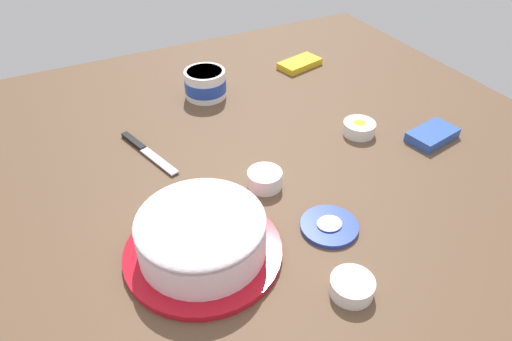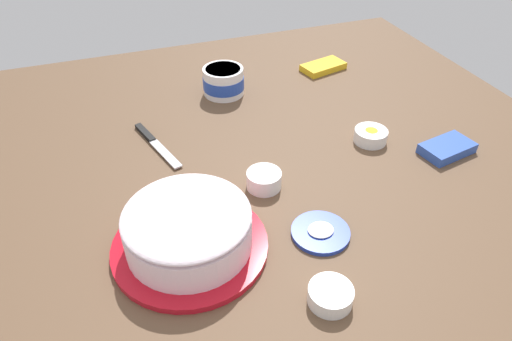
% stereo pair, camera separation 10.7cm
% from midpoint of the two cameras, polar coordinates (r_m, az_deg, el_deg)
% --- Properties ---
extents(ground_plane, '(1.54, 1.54, 0.00)m').
position_cam_midpoint_polar(ground_plane, '(1.18, 6.03, 1.92)').
color(ground_plane, brown).
extents(frosted_cake, '(0.31, 0.31, 0.11)m').
position_cam_midpoint_polar(frosted_cake, '(0.90, -5.04, -7.52)').
color(frosted_cake, red).
rests_on(frosted_cake, ground_plane).
extents(frosting_tub, '(0.13, 0.13, 0.08)m').
position_cam_midpoint_polar(frosting_tub, '(1.43, -1.89, 10.97)').
color(frosting_tub, white).
rests_on(frosting_tub, ground_plane).
extents(frosting_tub_lid, '(0.12, 0.12, 0.02)m').
position_cam_midpoint_polar(frosting_tub_lid, '(0.98, 11.13, -7.63)').
color(frosting_tub_lid, '#233DAD').
rests_on(frosting_tub_lid, ground_plane).
extents(spreading_knife, '(0.08, 0.23, 0.01)m').
position_cam_midpoint_polar(spreading_knife, '(1.23, -10.21, 3.49)').
color(spreading_knife, silver).
rests_on(spreading_knife, ground_plane).
extents(sprinkle_bowl_green, '(0.08, 0.08, 0.04)m').
position_cam_midpoint_polar(sprinkle_bowl_green, '(1.07, 3.86, -1.21)').
color(sprinkle_bowl_green, white).
rests_on(sprinkle_bowl_green, ground_plane).
extents(sprinkle_bowl_yellow, '(0.09, 0.09, 0.04)m').
position_cam_midpoint_polar(sprinkle_bowl_yellow, '(1.27, 16.38, 4.14)').
color(sprinkle_bowl_yellow, white).
rests_on(sprinkle_bowl_yellow, ground_plane).
extents(sprinkle_bowl_blue, '(0.08, 0.08, 0.03)m').
position_cam_midpoint_polar(sprinkle_bowl_blue, '(0.87, 12.84, -14.96)').
color(sprinkle_bowl_blue, white).
rests_on(sprinkle_bowl_blue, ground_plane).
extents(candy_box_lower, '(0.15, 0.10, 0.03)m').
position_cam_midpoint_polar(candy_box_lower, '(1.30, 24.79, 2.43)').
color(candy_box_lower, '#2D51B2').
rests_on(candy_box_lower, ground_plane).
extents(candy_box_upper, '(0.16, 0.11, 0.02)m').
position_cam_midpoint_polar(candy_box_upper, '(1.62, 10.24, 12.47)').
color(candy_box_upper, yellow).
rests_on(candy_box_upper, ground_plane).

